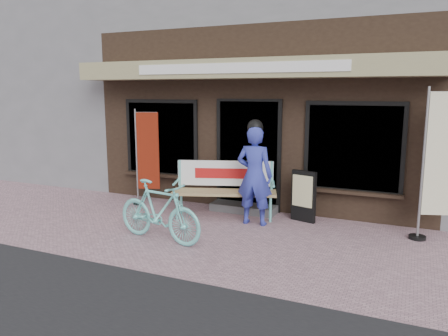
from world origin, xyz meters
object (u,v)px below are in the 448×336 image
at_px(nobori_red, 146,156).
at_px(nobori_cream, 440,163).
at_px(bench, 225,184).
at_px(menu_stand, 303,196).
at_px(bicycle, 159,211).
at_px(person, 255,173).

xyz_separation_m(nobori_red, nobori_cream, (5.43, -0.00, 0.22)).
xyz_separation_m(bench, menu_stand, (1.44, 0.27, -0.13)).
height_order(bicycle, nobori_cream, nobori_cream).
bearing_deg(nobori_cream, person, 169.75).
distance_m(bench, bicycle, 1.74).
bearing_deg(person, bench, 157.14).
height_order(nobori_red, menu_stand, nobori_red).
relative_size(person, nobori_red, 0.94).
xyz_separation_m(person, menu_stand, (0.76, 0.51, -0.44)).
height_order(bench, nobori_red, nobori_red).
bearing_deg(bench, nobori_red, 157.04).
relative_size(bench, nobori_red, 1.00).
bearing_deg(nobori_red, bench, -24.26).
relative_size(bench, bicycle, 1.23).
relative_size(person, nobori_cream, 0.77).
relative_size(bench, menu_stand, 2.12).
distance_m(bicycle, menu_stand, 2.68).
bearing_deg(bicycle, bench, -4.17).
relative_size(nobori_red, nobori_cream, 0.82).
distance_m(bicycle, nobori_cream, 4.45).
bearing_deg(nobori_red, bicycle, -71.85).
relative_size(bench, nobori_cream, 0.82).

